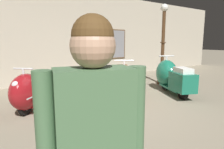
{
  "coord_description": "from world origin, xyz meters",
  "views": [
    {
      "loc": [
        -2.56,
        -3.09,
        1.45
      ],
      "look_at": [
        0.34,
        1.0,
        0.6
      ],
      "focal_mm": 31.78,
      "sensor_mm": 36.0,
      "label": 1
    }
  ],
  "objects": [
    {
      "name": "showroom_back_wall",
      "position": [
        0.01,
        3.76,
        1.62
      ],
      "size": [
        18.0,
        0.24,
        3.23
      ],
      "color": "#BCB29E",
      "rests_on": "ground"
    },
    {
      "name": "info_stanchion",
      "position": [
        -1.35,
        -0.06,
        0.4
      ],
      "size": [
        0.39,
        0.36,
        0.98
      ],
      "color": "#333338",
      "rests_on": "ground"
    },
    {
      "name": "scooter_2",
      "position": [
        1.95,
        0.42,
        0.47
      ],
      "size": [
        1.15,
        1.74,
        1.04
      ],
      "rotation": [
        0.0,
        0.0,
        1.14
      ],
      "color": "black",
      "rests_on": "ground"
    },
    {
      "name": "lamppost",
      "position": [
        2.66,
        1.35,
        1.32
      ],
      "size": [
        0.28,
        0.28,
        2.63
      ],
      "color": "#472D19",
      "rests_on": "ground"
    },
    {
      "name": "ground_plane",
      "position": [
        0.0,
        0.0,
        0.0
      ],
      "size": [
        60.0,
        60.0,
        0.0
      ],
      "primitive_type": "plane",
      "color": "gray"
    },
    {
      "name": "scooter_0",
      "position": [
        -1.58,
        1.16,
        0.43
      ],
      "size": [
        1.43,
        1.37,
        0.94
      ],
      "rotation": [
        0.0,
        0.0,
        -2.39
      ],
      "color": "black",
      "rests_on": "ground"
    },
    {
      "name": "scooter_1",
      "position": [
        0.5,
        0.74,
        0.46
      ],
      "size": [
        1.36,
        1.63,
        1.02
      ],
      "rotation": [
        0.0,
        0.0,
        -2.19
      ],
      "color": "black",
      "rests_on": "ground"
    }
  ]
}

